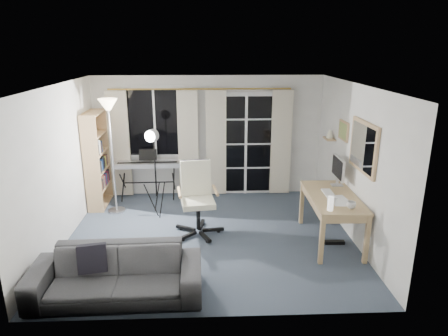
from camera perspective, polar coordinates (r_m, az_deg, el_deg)
The scene contains 17 objects.
floor at distance 6.53m, azimuth -2.04°, elevation -9.80°, with size 4.50×4.00×0.02m, color #374050.
window at distance 8.00m, azimuth -9.86°, elevation 6.45°, with size 1.20×0.08×1.40m.
french_door at distance 8.07m, azimuth 3.12°, elevation 3.32°, with size 1.32×0.09×2.11m.
curtains at distance 7.93m, azimuth -3.23°, elevation 3.58°, with size 3.60×0.07×2.13m.
bookshelf at distance 7.84m, azimuth -17.90°, elevation 0.78°, with size 0.30×0.84×1.80m.
torchiere_lamp at distance 7.24m, azimuth -16.05°, elevation 6.31°, with size 0.38×0.38×2.08m.
keyboard_piano at distance 7.94m, azimuth -10.84°, elevation 0.42°, with size 1.29×0.65×0.93m.
studio_light at distance 6.95m, azimuth -10.16°, elevation 3.13°, with size 0.37×0.38×1.62m.
office_chair at distance 6.47m, azimuth -3.91°, elevation -3.33°, with size 0.80×0.81×1.17m.
desk at distance 6.33m, azimuth 15.25°, elevation -4.62°, with size 0.74×1.44×0.76m.
monitor at distance 6.67m, azimuth 15.99°, elevation -0.08°, with size 0.19×0.55×0.48m.
desk_clutter at distance 6.13m, azimuth 15.22°, elevation -6.04°, with size 0.46×0.86×0.97m.
mug at distance 5.86m, azimuth 17.73°, elevation -4.95°, with size 0.13×0.10×0.13m, color silver.
wall_mirror at distance 6.08m, azimuth 19.29°, elevation 2.86°, with size 0.04×0.94×0.74m.
framed_print at distance 6.89m, azimuth 16.72°, elevation 5.13°, with size 0.03×0.42×0.32m.
wall_shelf at distance 7.37m, azimuth 14.86°, elevation 4.50°, with size 0.16×0.30×0.18m.
sofa at distance 5.10m, azimuth -15.25°, elevation -13.47°, with size 2.06×0.65×0.80m.
Camera 1 is at (-0.01, -5.83, 2.95)m, focal length 32.00 mm.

